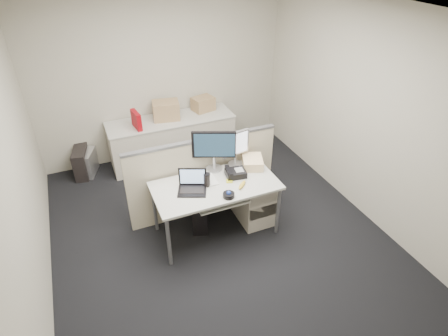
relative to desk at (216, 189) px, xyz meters
name	(u,v)px	position (x,y,z in m)	size (l,w,h in m)	color
floor	(216,231)	(0.00, 0.00, -0.67)	(4.00, 4.50, 0.01)	black
ceiling	(213,8)	(0.00, 0.00, 2.04)	(4.00, 4.50, 0.01)	white
wall_back	(162,76)	(0.00, 2.25, 0.69)	(4.00, 0.02, 2.70)	#B1AB9B
wall_front	(345,295)	(0.00, -2.25, 0.69)	(4.00, 0.02, 2.70)	#B1AB9B
wall_left	(15,179)	(-2.00, 0.00, 0.69)	(0.02, 4.50, 2.70)	#B1AB9B
wall_right	(360,110)	(2.00, 0.00, 0.69)	(0.02, 4.50, 2.70)	#B1AB9B
desk	(216,189)	(0.00, 0.00, 0.00)	(1.50, 0.75, 0.73)	beige
keyboard_tray	(221,201)	(0.00, -0.18, -0.04)	(0.62, 0.32, 0.02)	beige
drawer_pedestal	(253,198)	(0.55, 0.05, -0.34)	(0.40, 0.55, 0.65)	beige
cubicle_partition	(203,178)	(0.00, 0.45, -0.11)	(2.00, 0.06, 1.10)	#AFA58B
back_counter	(172,140)	(0.00, 1.93, -0.30)	(2.00, 0.60, 0.72)	beige
monitor_main	(214,151)	(0.11, 0.32, 0.33)	(0.54, 0.21, 0.54)	black
monitor_small	(235,149)	(0.40, 0.32, 0.30)	(0.38, 0.19, 0.46)	#B7B7BC
laptop	(192,183)	(-0.30, -0.02, 0.19)	(0.33, 0.24, 0.24)	black
trackball	(229,195)	(0.05, -0.28, 0.09)	(0.13, 0.13, 0.05)	black
desk_phone	(236,173)	(0.30, 0.08, 0.10)	(0.24, 0.20, 0.08)	black
paper_stack	(207,180)	(-0.06, 0.12, 0.07)	(0.21, 0.27, 0.01)	silver
sticky_pad	(229,181)	(0.18, 0.00, 0.07)	(0.08, 0.08, 0.01)	yellow
travel_mug	(207,180)	(-0.10, 0.02, 0.15)	(0.08, 0.08, 0.16)	black
banana	(242,185)	(0.28, -0.15, 0.09)	(0.19, 0.05, 0.04)	gold
cellphone	(202,185)	(-0.15, 0.05, 0.07)	(0.06, 0.11, 0.01)	black
manila_folders	(252,162)	(0.59, 0.20, 0.12)	(0.25, 0.32, 0.12)	beige
keyboard	(224,196)	(0.05, -0.14, -0.02)	(0.50, 0.18, 0.03)	black
pc_tower_desk	(200,211)	(-0.15, 0.20, -0.45)	(0.19, 0.46, 0.43)	black
pc_tower_spare_dark	(82,162)	(-1.45, 2.03, -0.44)	(0.19, 0.48, 0.45)	black
pc_tower_spare_silver	(89,163)	(-1.35, 2.03, -0.47)	(0.16, 0.41, 0.38)	#B7B7BC
cardboard_box_left	(166,111)	(-0.05, 1.97, 0.21)	(0.41, 0.30, 0.30)	#96794A
cardboard_box_right	(203,104)	(0.60, 2.05, 0.18)	(0.34, 0.26, 0.24)	#96794A
red_binder	(136,121)	(-0.55, 1.83, 0.20)	(0.07, 0.30, 0.28)	maroon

